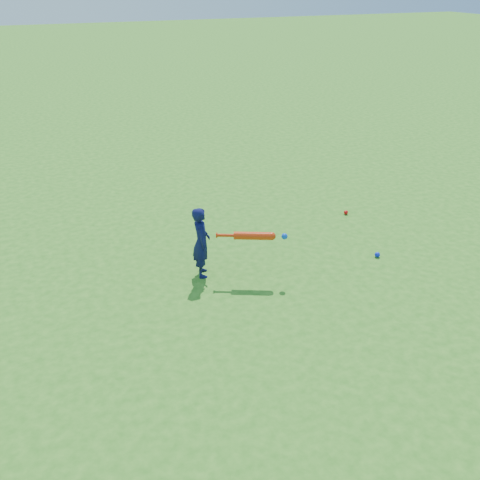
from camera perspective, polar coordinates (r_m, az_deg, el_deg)
The scene contains 5 objects.
ground at distance 7.32m, azimuth -7.38°, elevation -2.94°, with size 80.00×80.00×0.00m, color #2D721B.
child at distance 6.90m, azimuth -4.15°, elevation -0.23°, with size 0.35×0.23×0.95m, color #0E1041.
ground_ball_red at distance 9.02m, azimuth 11.24°, elevation 2.91°, with size 0.07×0.07×0.07m, color red.
ground_ball_blue at distance 7.75m, azimuth 14.44°, elevation -1.53°, with size 0.08×0.08×0.08m, color #0C20D8.
bat_swing at distance 6.75m, azimuth 1.72°, elevation 0.44°, with size 0.84×0.43×0.10m.
Camera 1 is at (-1.49, -6.20, 3.60)m, focal length 40.00 mm.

